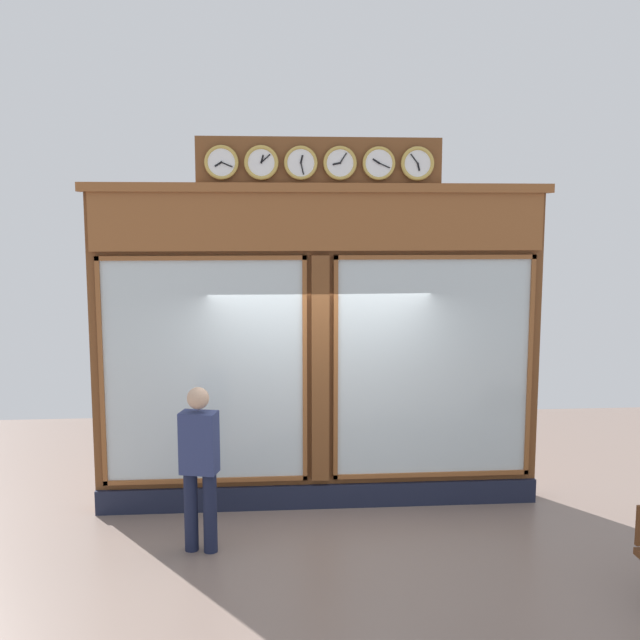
{
  "coord_description": "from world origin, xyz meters",
  "views": [
    {
      "loc": [
        0.64,
        8.25,
        3.32
      ],
      "look_at": [
        0.0,
        0.0,
        2.2
      ],
      "focal_mm": 41.68,
      "sensor_mm": 36.0,
      "label": 1
    }
  ],
  "objects": [
    {
      "name": "shop_facade",
      "position": [
        0.0,
        -0.12,
        1.9
      ],
      "size": [
        5.21,
        0.42,
        4.22
      ],
      "color": "brown",
      "rests_on": "ground_plane"
    },
    {
      "name": "pedestrian",
      "position": [
        1.29,
        1.05,
        0.93
      ],
      "size": [
        0.4,
        0.3,
        1.69
      ],
      "color": "#191E38",
      "rests_on": "ground_plane"
    }
  ]
}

